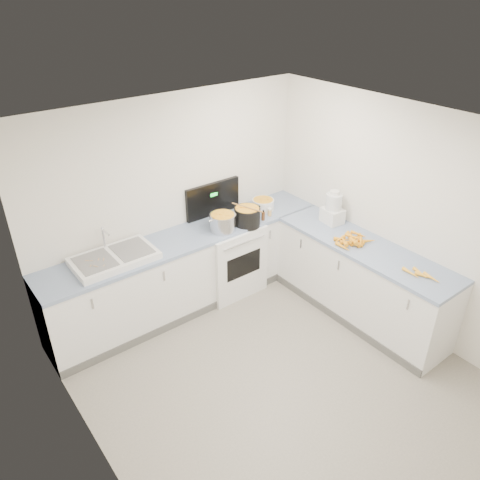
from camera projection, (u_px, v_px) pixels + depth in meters
floor at (283, 383)px, 4.68m from camera, size 3.50×4.00×0.00m
ceiling at (299, 140)px, 3.44m from camera, size 3.50×4.00×0.00m
wall_back at (173, 203)px, 5.44m from camera, size 3.50×0.00×2.50m
wall_left at (98, 371)px, 3.13m from camera, size 0.00×4.00×2.50m
wall_right at (410, 223)px, 4.99m from camera, size 0.00×4.00×2.50m
counter_back at (190, 270)px, 5.62m from camera, size 3.50×0.62×0.94m
counter_right at (360, 281)px, 5.42m from camera, size 0.62×2.20×0.94m
stove at (227, 255)px, 5.90m from camera, size 0.76×0.65×1.36m
sink at (114, 258)px, 4.89m from camera, size 0.86×0.52×0.31m
steel_pot at (223, 223)px, 5.46m from camera, size 0.38×0.38×0.22m
black_pot at (247, 217)px, 5.60m from camera, size 0.41×0.41×0.23m
wooden_spoon at (247, 207)px, 5.54m from camera, size 0.15×0.42×0.02m
mixing_bowl at (263, 204)px, 5.97m from camera, size 0.36×0.36×0.13m
extract_bottle at (263, 216)px, 5.70m from camera, size 0.04×0.04×0.11m
spice_jar at (270, 213)px, 5.81m from camera, size 0.05×0.05×0.09m
food_processor at (333, 209)px, 5.59m from camera, size 0.23×0.27×0.41m
carrot_pile at (353, 240)px, 5.22m from camera, size 0.43×0.36×0.09m
peeled_carrots at (422, 275)px, 4.65m from camera, size 0.15×0.38×0.04m
peelings at (96, 261)px, 4.76m from camera, size 0.19×0.27×0.01m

